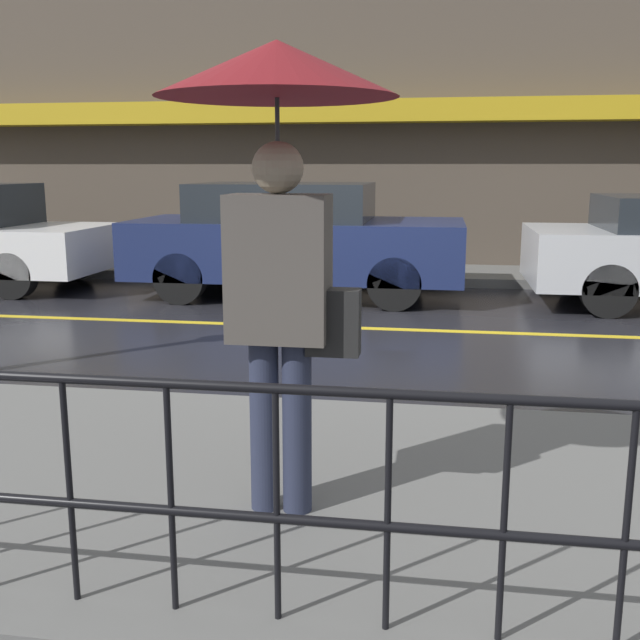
# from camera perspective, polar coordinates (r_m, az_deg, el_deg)

# --- Properties ---
(ground_plane) EXTENTS (80.00, 80.00, 0.00)m
(ground_plane) POSITION_cam_1_polar(r_m,az_deg,el_deg) (8.19, 2.50, -0.61)
(ground_plane) COLOR black
(sidewalk_near) EXTENTS (28.00, 2.82, 0.14)m
(sidewalk_near) POSITION_cam_1_polar(r_m,az_deg,el_deg) (4.01, -5.11, -12.95)
(sidewalk_near) COLOR #60605E
(sidewalk_near) RESTS_ON ground_plane
(sidewalk_far) EXTENTS (28.00, 1.64, 0.14)m
(sidewalk_far) POSITION_cam_1_polar(r_m,az_deg,el_deg) (11.94, 4.66, 3.55)
(sidewalk_far) COLOR #60605E
(sidewalk_far) RESTS_ON ground_plane
(lane_marking) EXTENTS (25.20, 0.12, 0.01)m
(lane_marking) POSITION_cam_1_polar(r_m,az_deg,el_deg) (8.19, 2.50, -0.59)
(lane_marking) COLOR gold
(lane_marking) RESTS_ON ground_plane
(building_storefront) EXTENTS (28.00, 0.85, 5.30)m
(building_storefront) POSITION_cam_1_polar(r_m,az_deg,el_deg) (12.80, 5.21, 15.65)
(building_storefront) COLOR #4C4238
(building_storefront) RESTS_ON ground_plane
(railing_foreground) EXTENTS (12.00, 0.04, 0.88)m
(railing_foreground) POSITION_cam_1_polar(r_m,az_deg,el_deg) (2.75, -11.39, -10.79)
(railing_foreground) COLOR black
(railing_foreground) RESTS_ON sidewalk_near
(pedestrian) EXTENTS (1.05, 1.05, 2.12)m
(pedestrian) POSITION_cam_1_polar(r_m,az_deg,el_deg) (3.32, -3.15, 12.81)
(pedestrian) COLOR #23283D
(pedestrian) RESTS_ON sidewalk_near
(car_navy) EXTENTS (4.42, 1.87, 1.52)m
(car_navy) POSITION_cam_1_polar(r_m,az_deg,el_deg) (10.13, -1.98, 6.21)
(car_navy) COLOR #19234C
(car_navy) RESTS_ON ground_plane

